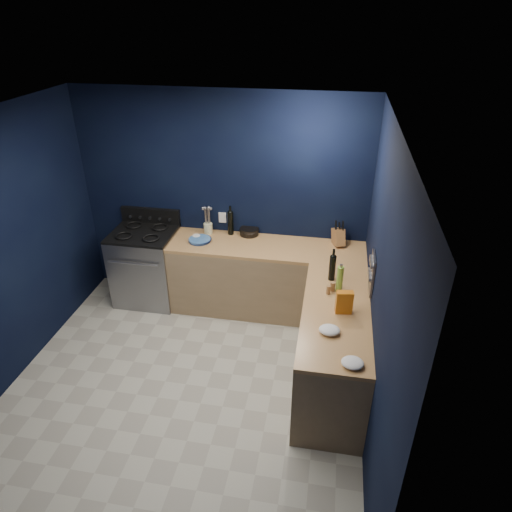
% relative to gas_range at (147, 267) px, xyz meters
% --- Properties ---
extents(floor, '(3.50, 3.50, 0.02)m').
position_rel_gas_range_xyz_m(floor, '(0.93, -1.42, -0.47)').
color(floor, '#ABA896').
rests_on(floor, ground).
extents(ceiling, '(3.50, 3.50, 0.02)m').
position_rel_gas_range_xyz_m(ceiling, '(0.93, -1.42, 2.15)').
color(ceiling, silver).
rests_on(ceiling, ground).
extents(wall_back, '(3.50, 0.02, 2.60)m').
position_rel_gas_range_xyz_m(wall_back, '(0.93, 0.34, 0.84)').
color(wall_back, black).
rests_on(wall_back, ground).
extents(wall_right, '(0.02, 3.50, 2.60)m').
position_rel_gas_range_xyz_m(wall_right, '(2.69, -1.42, 0.84)').
color(wall_right, black).
rests_on(wall_right, ground).
extents(wall_front, '(3.50, 0.02, 2.60)m').
position_rel_gas_range_xyz_m(wall_front, '(0.93, -3.18, 0.84)').
color(wall_front, black).
rests_on(wall_front, ground).
extents(cab_back, '(2.30, 0.63, 0.86)m').
position_rel_gas_range_xyz_m(cab_back, '(1.53, 0.02, -0.03)').
color(cab_back, '#907451').
rests_on(cab_back, floor).
extents(top_back, '(2.30, 0.63, 0.04)m').
position_rel_gas_range_xyz_m(top_back, '(1.53, 0.02, 0.42)').
color(top_back, brown).
rests_on(top_back, cab_back).
extents(cab_right, '(0.63, 1.67, 0.86)m').
position_rel_gas_range_xyz_m(cab_right, '(2.37, -1.13, -0.03)').
color(cab_right, '#907451').
rests_on(cab_right, floor).
extents(top_right, '(0.63, 1.67, 0.04)m').
position_rel_gas_range_xyz_m(top_right, '(2.37, -1.13, 0.42)').
color(top_right, brown).
rests_on(top_right, cab_right).
extents(gas_range, '(0.76, 0.66, 0.92)m').
position_rel_gas_range_xyz_m(gas_range, '(0.00, 0.00, 0.00)').
color(gas_range, gray).
rests_on(gas_range, floor).
extents(oven_door, '(0.59, 0.02, 0.42)m').
position_rel_gas_range_xyz_m(oven_door, '(0.00, -0.32, -0.01)').
color(oven_door, black).
rests_on(oven_door, gas_range).
extents(cooktop, '(0.76, 0.66, 0.03)m').
position_rel_gas_range_xyz_m(cooktop, '(0.00, 0.00, 0.48)').
color(cooktop, black).
rests_on(cooktop, gas_range).
extents(backguard, '(0.76, 0.06, 0.20)m').
position_rel_gas_range_xyz_m(backguard, '(0.00, 0.30, 0.58)').
color(backguard, black).
rests_on(backguard, gas_range).
extents(spice_panel, '(0.02, 0.28, 0.38)m').
position_rel_gas_range_xyz_m(spice_panel, '(2.67, -0.87, 0.72)').
color(spice_panel, gray).
rests_on(spice_panel, wall_right).
extents(wall_outlet, '(0.09, 0.02, 0.13)m').
position_rel_gas_range_xyz_m(wall_outlet, '(0.93, 0.32, 0.62)').
color(wall_outlet, white).
rests_on(wall_outlet, wall_back).
extents(plate_stack, '(0.27, 0.27, 0.03)m').
position_rel_gas_range_xyz_m(plate_stack, '(0.72, -0.01, 0.46)').
color(plate_stack, '#346198').
rests_on(plate_stack, top_back).
extents(ramekin, '(0.12, 0.12, 0.04)m').
position_rel_gas_range_xyz_m(ramekin, '(0.66, 0.06, 0.46)').
color(ramekin, white).
rests_on(ramekin, top_back).
extents(utensil_crock, '(0.14, 0.14, 0.13)m').
position_rel_gas_range_xyz_m(utensil_crock, '(0.77, 0.22, 0.51)').
color(utensil_crock, beige).
rests_on(utensil_crock, top_back).
extents(wine_bottle_back, '(0.08, 0.08, 0.29)m').
position_rel_gas_range_xyz_m(wine_bottle_back, '(1.05, 0.25, 0.59)').
color(wine_bottle_back, black).
rests_on(wine_bottle_back, top_back).
extents(lemon_basket, '(0.28, 0.28, 0.09)m').
position_rel_gas_range_xyz_m(lemon_basket, '(1.27, 0.27, 0.48)').
color(lemon_basket, black).
rests_on(lemon_basket, top_back).
extents(knife_block, '(0.18, 0.26, 0.24)m').
position_rel_gas_range_xyz_m(knife_block, '(2.35, 0.20, 0.54)').
color(knife_block, brown).
rests_on(knife_block, top_back).
extents(wine_bottle_right, '(0.07, 0.07, 0.27)m').
position_rel_gas_range_xyz_m(wine_bottle_right, '(2.30, -0.59, 0.58)').
color(wine_bottle_right, black).
rests_on(wine_bottle_right, top_right).
extents(oil_bottle, '(0.08, 0.08, 0.27)m').
position_rel_gas_range_xyz_m(oil_bottle, '(2.38, -0.79, 0.58)').
color(oil_bottle, '#80AD34').
rests_on(oil_bottle, top_right).
extents(spice_jar_near, '(0.05, 0.05, 0.09)m').
position_rel_gas_range_xyz_m(spice_jar_near, '(2.28, -0.86, 0.48)').
color(spice_jar_near, olive).
rests_on(spice_jar_near, top_right).
extents(spice_jar_far, '(0.06, 0.06, 0.10)m').
position_rel_gas_range_xyz_m(spice_jar_far, '(2.32, -0.80, 0.49)').
color(spice_jar_far, olive).
rests_on(spice_jar_far, top_right).
extents(crouton_bag, '(0.16, 0.09, 0.22)m').
position_rel_gas_range_xyz_m(crouton_bag, '(2.43, -1.15, 0.55)').
color(crouton_bag, '#B33015').
rests_on(crouton_bag, top_right).
extents(towel_front, '(0.19, 0.17, 0.06)m').
position_rel_gas_range_xyz_m(towel_front, '(2.31, -1.47, 0.47)').
color(towel_front, white).
rests_on(towel_front, top_right).
extents(towel_end, '(0.22, 0.21, 0.05)m').
position_rel_gas_range_xyz_m(towel_end, '(2.50, -1.84, 0.47)').
color(towel_end, white).
rests_on(towel_end, top_right).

